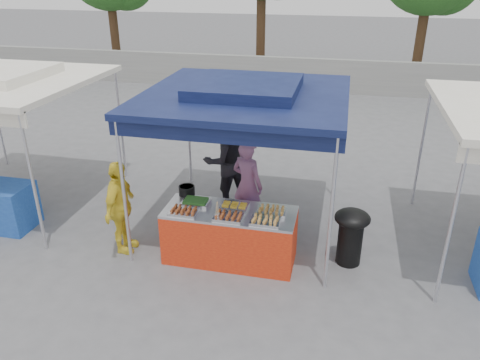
% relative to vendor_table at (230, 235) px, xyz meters
% --- Properties ---
extents(ground_plane, '(80.00, 80.00, 0.00)m').
position_rel_vendor_table_xyz_m(ground_plane, '(0.00, 0.10, -0.43)').
color(ground_plane, slate).
extents(back_wall, '(40.00, 0.25, 1.20)m').
position_rel_vendor_table_xyz_m(back_wall, '(0.00, 11.10, 0.17)').
color(back_wall, gray).
rests_on(back_wall, ground_plane).
extents(main_canopy, '(3.20, 3.20, 2.57)m').
position_rel_vendor_table_xyz_m(main_canopy, '(0.00, 1.07, 1.94)').
color(main_canopy, silver).
rests_on(main_canopy, ground_plane).
extents(vendor_table, '(2.00, 0.80, 0.85)m').
position_rel_vendor_table_xyz_m(vendor_table, '(0.00, 0.00, 0.00)').
color(vendor_table, red).
rests_on(vendor_table, ground_plane).
extents(food_tray_fl, '(0.42, 0.30, 0.07)m').
position_rel_vendor_table_xyz_m(food_tray_fl, '(-0.65, -0.23, 0.46)').
color(food_tray_fl, silver).
rests_on(food_tray_fl, vendor_table).
extents(food_tray_fm, '(0.42, 0.30, 0.07)m').
position_rel_vendor_table_xyz_m(food_tray_fm, '(0.04, -0.24, 0.46)').
color(food_tray_fm, silver).
rests_on(food_tray_fm, vendor_table).
extents(food_tray_fr, '(0.42, 0.30, 0.07)m').
position_rel_vendor_table_xyz_m(food_tray_fr, '(0.58, -0.24, 0.46)').
color(food_tray_fr, silver).
rests_on(food_tray_fr, vendor_table).
extents(food_tray_bl, '(0.42, 0.30, 0.07)m').
position_rel_vendor_table_xyz_m(food_tray_bl, '(-0.57, 0.11, 0.46)').
color(food_tray_bl, silver).
rests_on(food_tray_bl, vendor_table).
extents(food_tray_bm, '(0.42, 0.30, 0.07)m').
position_rel_vendor_table_xyz_m(food_tray_bm, '(0.05, 0.11, 0.46)').
color(food_tray_bm, silver).
rests_on(food_tray_bm, vendor_table).
extents(food_tray_br, '(0.42, 0.30, 0.07)m').
position_rel_vendor_table_xyz_m(food_tray_br, '(0.63, 0.07, 0.46)').
color(food_tray_br, silver).
rests_on(food_tray_br, vendor_table).
extents(cooking_pot, '(0.26, 0.26, 0.15)m').
position_rel_vendor_table_xyz_m(cooking_pot, '(-0.81, 0.39, 0.50)').
color(cooking_pot, black).
rests_on(cooking_pot, vendor_table).
extents(skewer_cup, '(0.08, 0.08, 0.10)m').
position_rel_vendor_table_xyz_m(skewer_cup, '(-0.12, -0.29, 0.47)').
color(skewer_cup, silver).
rests_on(skewer_cup, vendor_table).
extents(wok_burner, '(0.54, 0.54, 0.91)m').
position_rel_vendor_table_xyz_m(wok_burner, '(1.81, 0.31, 0.11)').
color(wok_burner, black).
rests_on(wok_burner, ground_plane).
extents(crate_left, '(0.48, 0.33, 0.29)m').
position_rel_vendor_table_xyz_m(crate_left, '(-0.40, 0.60, -0.28)').
color(crate_left, '#1535AE').
rests_on(crate_left, ground_plane).
extents(crate_right, '(0.50, 0.35, 0.30)m').
position_rel_vendor_table_xyz_m(crate_right, '(0.22, 0.72, -0.28)').
color(crate_right, '#1535AE').
rests_on(crate_right, ground_plane).
extents(crate_stacked, '(0.47, 0.33, 0.28)m').
position_rel_vendor_table_xyz_m(crate_stacked, '(0.22, 0.72, 0.02)').
color(crate_stacked, '#1535AE').
rests_on(crate_stacked, crate_right).
extents(vendor_woman, '(0.70, 0.60, 1.62)m').
position_rel_vendor_table_xyz_m(vendor_woman, '(0.06, 1.03, 0.39)').
color(vendor_woman, '#935D86').
rests_on(vendor_woman, ground_plane).
extents(helper_man, '(1.11, 1.07, 1.80)m').
position_rel_vendor_table_xyz_m(helper_man, '(-0.52, 1.80, 0.48)').
color(helper_man, black).
rests_on(helper_man, ground_plane).
extents(customer_person, '(0.40, 0.91, 1.54)m').
position_rel_vendor_table_xyz_m(customer_person, '(-1.73, -0.13, 0.34)').
color(customer_person, yellow).
rests_on(customer_person, ground_plane).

